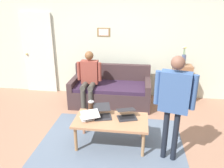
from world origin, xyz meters
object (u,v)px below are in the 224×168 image
Objects in this scene: couch at (111,91)px; laptop_center at (127,115)px; person_standing at (174,97)px; laptop_left at (102,113)px; side_shelf at (181,84)px; coffee_table at (111,122)px; flower_vase at (184,59)px; person_seated at (89,77)px; interior_door at (39,54)px; laptop_right at (90,116)px; french_press at (91,106)px.

couch is 1.59m from laptop_center.
couch is 2.29m from person_standing.
side_shelf is at bearing -131.49° from laptop_left.
coffee_table is 0.21m from laptop_left.
flower_vase is at bearing -131.47° from laptop_left.
interior_door is at bearing -27.24° from person_seated.
laptop_center is 0.30× the size of person_seated.
side_shelf is (-1.41, -1.87, 0.04)m from coffee_table.
person_seated is (0.68, -1.38, 0.30)m from coffee_table.
flower_vase is 2.17m from person_seated.
laptop_center is 1.60m from person_seated.
person_seated is (1.61, -1.62, -0.31)m from person_standing.
person_seated is at bearing 152.76° from interior_door.
interior_door is 5.32× the size of laptop_center.
side_shelf reaches higher than laptop_center.
interior_door is at bearing -44.57° from coffee_table.
laptop_left is at bearing 92.47° from couch.
laptop_right is (0.12, 1.63, 0.21)m from couch.
flower_vase reaches higher than person_seated.
laptop_left is (-0.07, 1.51, 0.22)m from couch.
laptop_left reaches higher than coffee_table.
coffee_table is at bearing 149.02° from laptop_left.
laptop_center is (-0.25, -0.10, 0.09)m from coffee_table.
side_shelf reaches higher than coffee_table.
side_shelf reaches higher than french_press.
laptop_right is at bearing 130.21° from interior_door.
interior_door reaches higher than french_press.
laptop_center is (-0.41, -0.01, -0.00)m from laptop_left.
french_press is 2.48m from flower_vase.
interior_door is at bearing -46.88° from french_press.
coffee_table is at bearing 97.97° from couch.
couch is at bearing -153.57° from person_seated.
couch is 1.63m from coffee_table.
person_seated is (0.30, -1.16, 0.15)m from french_press.
laptop_left is at bearing 48.51° from side_shelf.
person_standing is at bearing 77.16° from flower_vase.
couch is 4.14× the size of laptop_left.
laptop_left is 0.27× the size of person_standing.
interior_door is at bearing -40.12° from laptop_center.
laptop_left is 1.94× the size of french_press.
couch is at bearing -82.03° from coffee_table.
couch is 4.18× the size of flower_vase.
laptop_center is at bearing 169.05° from french_press.
laptop_right is (0.35, 0.02, 0.09)m from coffee_table.
laptop_right is 2.58m from side_shelf.
coffee_table is at bearing 53.01° from side_shelf.
french_press is 1.46m from person_standing.
interior_door reaches higher than couch.
coffee_table is 2.76× the size of flower_vase.
flower_vase reaches higher than couch.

